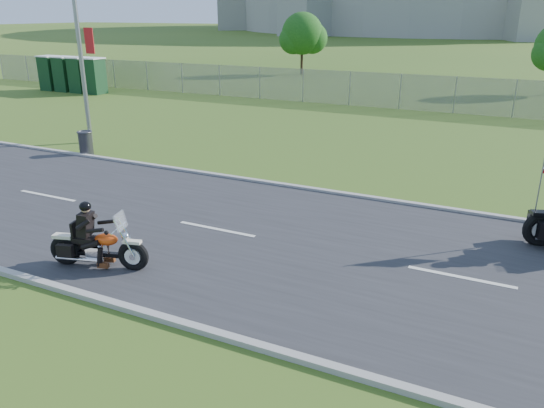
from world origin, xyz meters
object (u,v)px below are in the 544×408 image
at_px(porta_toilet_d, 50,74).
at_px(trash_can, 86,143).
at_px(streetlight, 79,2).
at_px(porta_toilet_a, 95,77).
at_px(porta_toilet_b, 79,76).
at_px(porta_toilet_c, 64,75).
at_px(motorcycle_lead, 97,247).

bearing_deg(porta_toilet_d, trash_can, -39.09).
relative_size(streetlight, porta_toilet_a, 4.35).
xyz_separation_m(porta_toilet_b, trash_can, (12.78, -12.66, -0.70)).
relative_size(porta_toilet_a, porta_toilet_b, 1.00).
height_order(porta_toilet_c, porta_toilet_d, same).
xyz_separation_m(streetlight, porta_toilet_a, (-10.02, 10.78, -4.49)).
xyz_separation_m(motorcycle_lead, trash_can, (-7.39, 7.27, -0.04)).
height_order(porta_toilet_c, trash_can, porta_toilet_c).
bearing_deg(porta_toilet_d, porta_toilet_a, 0.00).
bearing_deg(motorcycle_lead, porta_toilet_a, 117.69).
xyz_separation_m(porta_toilet_a, trash_can, (11.38, -12.66, -0.70)).
bearing_deg(porta_toilet_b, streetlight, -43.35).
height_order(streetlight, porta_toilet_c, streetlight).
distance_m(porta_toilet_b, porta_toilet_d, 2.80).
bearing_deg(porta_toilet_a, motorcycle_lead, -46.71).
distance_m(porta_toilet_b, trash_can, 18.00).
distance_m(porta_toilet_d, trash_can, 20.09).
bearing_deg(porta_toilet_c, streetlight, -40.06).
bearing_deg(streetlight, porta_toilet_c, 139.94).
xyz_separation_m(streetlight, trash_can, (1.36, -1.88, -5.19)).
xyz_separation_m(porta_toilet_d, motorcycle_lead, (22.97, -19.92, -0.66)).
xyz_separation_m(porta_toilet_c, motorcycle_lead, (21.57, -19.92, -0.66)).
relative_size(streetlight, porta_toilet_c, 4.35).
distance_m(porta_toilet_b, motorcycle_lead, 28.36).
height_order(porta_toilet_c, motorcycle_lead, porta_toilet_c).
xyz_separation_m(streetlight, porta_toilet_c, (-12.82, 10.78, -4.49)).
height_order(porta_toilet_d, trash_can, porta_toilet_d).
height_order(porta_toilet_a, porta_toilet_c, same).
height_order(streetlight, trash_can, streetlight).
bearing_deg(porta_toilet_b, motorcycle_lead, -44.65).
bearing_deg(streetlight, motorcycle_lead, -46.27).
distance_m(porta_toilet_a, trash_can, 17.03).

